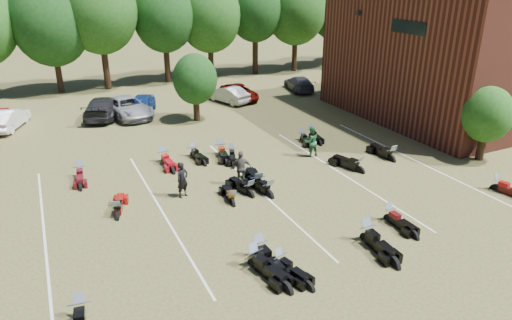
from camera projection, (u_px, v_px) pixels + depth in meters
ground at (342, 203)px, 21.85m from camera, size 160.00×160.00×0.00m
car_1 at (8, 119)px, 31.90m from camera, size 2.95×4.63×1.44m
car_2 at (127, 107)px, 34.50m from camera, size 3.61×5.84×1.51m
car_3 at (103, 107)px, 34.42m from camera, size 3.87×5.79×1.56m
car_4 at (142, 105)px, 35.38m from camera, size 3.17×4.46×1.41m
car_5 at (228, 95)px, 38.38m from camera, size 2.71×4.36×1.36m
car_6 at (239, 92)px, 39.27m from camera, size 2.14×4.59×1.27m
car_7 at (299, 83)px, 42.27m from camera, size 2.79×4.86×1.33m
person_black at (182, 180)px, 22.10m from camera, size 0.77×0.65×1.81m
person_green at (311, 142)px, 27.03m from camera, size 0.95×0.77×1.85m
person_grey at (241, 168)px, 23.35m from camera, size 1.18×0.80×1.86m
motorcycle_0 at (82, 319)px, 14.51m from camera, size 1.05×2.41×1.30m
motorcycle_1 at (255, 267)px, 17.09m from camera, size 1.31×2.56×1.37m
motorcycle_2 at (260, 257)px, 17.66m from camera, size 0.87×2.47×1.36m
motorcycle_3 at (280, 269)px, 16.99m from camera, size 1.14×2.20×1.17m
motorcycle_4 at (366, 241)px, 18.72m from camera, size 0.98×2.58×1.41m
motorcycle_5 at (389, 221)px, 20.26m from camera, size 0.69×2.14×1.19m
motorcycle_6 at (496, 190)px, 23.12m from camera, size 1.14×2.26×1.21m
motorcycle_7 at (118, 217)px, 20.54m from camera, size 1.31×2.35×1.25m
motorcycle_8 at (233, 205)px, 21.67m from camera, size 0.86×2.08×1.12m
motorcycle_9 at (250, 196)px, 22.50m from camera, size 1.20×2.37×1.27m
motorcycle_10 at (269, 196)px, 22.46m from camera, size 1.13×2.52×1.36m
motorcycle_11 at (258, 190)px, 23.14m from camera, size 1.21×2.62×1.40m
motorcycle_12 at (391, 161)px, 26.70m from camera, size 0.86×2.50×1.38m
motorcycle_13 at (359, 172)px, 25.18m from camera, size 1.51×2.64×1.40m
motorcycle_14 at (81, 177)px, 24.59m from camera, size 0.94×2.28×1.23m
motorcycle_15 at (164, 162)px, 26.52m from camera, size 0.80×2.36×1.31m
motorcycle_16 at (193, 156)px, 27.33m from camera, size 0.88×2.18×1.19m
motorcycle_17 at (221, 154)px, 27.64m from camera, size 1.16×2.45×1.31m
motorcycle_18 at (232, 157)px, 27.23m from camera, size 1.32×2.20×1.17m
motorcycle_19 at (302, 140)px, 29.94m from camera, size 1.04×2.09×1.12m
motorcycle_20 at (311, 137)px, 30.50m from camera, size 1.04×2.17×1.16m
brick_building at (509, 38)px, 36.09m from camera, size 25.40×15.20×10.70m
tree_line at (158, 17)px, 43.20m from camera, size 56.00×6.00×9.79m
young_tree_near_building at (488, 115)px, 25.83m from camera, size 2.80×2.80×4.16m
young_tree_midfield at (195, 79)px, 32.78m from camera, size 3.20×3.20×4.70m
parking_lines at (258, 190)px, 23.14m from camera, size 20.10×14.00×0.01m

